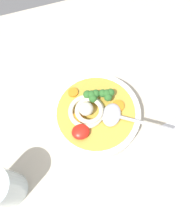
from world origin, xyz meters
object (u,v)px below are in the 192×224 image
noodle_pile (87,111)px  soup_spoon (117,116)px  soup_bowl (96,116)px  folded_napkin (190,140)px  drinking_glass (1,188)px

noodle_pile → soup_spoon: bearing=-28.3°
soup_bowl → folded_napkin: size_ratio=1.49×
drinking_glass → folded_napkin: bearing=-2.9°
noodle_pile → drinking_glass: size_ratio=0.78×
noodle_pile → soup_spoon: 7.24cm
folded_napkin → soup_bowl: bearing=148.6°
folded_napkin → drinking_glass: bearing=177.1°
soup_bowl → noodle_pile: (-2.03, 0.55, 3.67)cm
noodle_pile → folded_napkin: size_ratio=0.66×
folded_napkin → soup_spoon: bearing=149.1°
soup_spoon → drinking_glass: bearing=-131.7°
soup_spoon → folded_napkin: 20.01cm
noodle_pile → drinking_glass: bearing=-153.7°
drinking_glass → folded_napkin: (45.11, -2.31, -5.76)cm
drinking_glass → folded_napkin: 45.54cm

